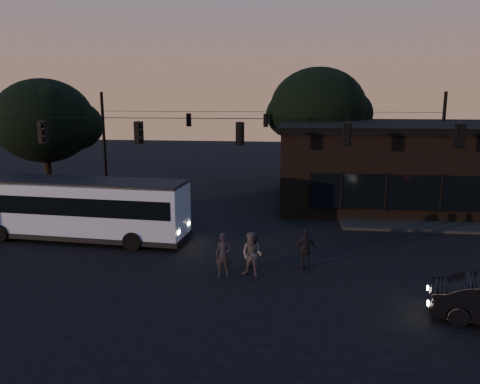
# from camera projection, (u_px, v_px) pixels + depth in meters

# --- Properties ---
(ground) EXTENTS (120.00, 120.00, 0.00)m
(ground) POSITION_uv_depth(u_px,v_px,m) (227.00, 293.00, 17.26)
(ground) COLOR black
(ground) RESTS_ON ground
(sidewalk_far_right) EXTENTS (14.00, 10.00, 0.15)m
(sidewalk_far_right) POSITION_uv_depth(u_px,v_px,m) (448.00, 211.00, 29.42)
(sidewalk_far_right) COLOR black
(sidewalk_far_right) RESTS_ON ground
(sidewalk_far_left) EXTENTS (14.00, 10.00, 0.15)m
(sidewalk_far_left) POSITION_uv_depth(u_px,v_px,m) (58.00, 200.00, 32.55)
(sidewalk_far_left) COLOR black
(sidewalk_far_left) RESTS_ON ground
(building) EXTENTS (15.40, 10.41, 5.40)m
(building) POSITION_uv_depth(u_px,v_px,m) (396.00, 164.00, 31.17)
(building) COLOR black
(building) RESTS_ON ground
(tree_behind) EXTENTS (7.60, 7.60, 9.43)m
(tree_behind) POSITION_uv_depth(u_px,v_px,m) (318.00, 109.00, 36.94)
(tree_behind) COLOR black
(tree_behind) RESTS_ON ground
(tree_left) EXTENTS (6.40, 6.40, 8.30)m
(tree_left) POSITION_uv_depth(u_px,v_px,m) (44.00, 121.00, 30.48)
(tree_left) COLOR black
(tree_left) RESTS_ON ground
(signal_rig_near) EXTENTS (26.24, 0.30, 7.50)m
(signal_rig_near) POSITION_uv_depth(u_px,v_px,m) (240.00, 159.00, 20.27)
(signal_rig_near) COLOR black
(signal_rig_near) RESTS_ON ground
(signal_rig_far) EXTENTS (26.24, 0.30, 7.50)m
(signal_rig_far) POSITION_uv_depth(u_px,v_px,m) (266.00, 135.00, 35.87)
(signal_rig_far) COLOR black
(signal_rig_far) RESTS_ON ground
(bus) EXTENTS (11.03, 3.25, 3.06)m
(bus) POSITION_uv_depth(u_px,v_px,m) (80.00, 206.00, 23.48)
(bus) COLOR #9EAEC9
(bus) RESTS_ON ground
(pedestrian_a) EXTENTS (0.68, 0.48, 1.79)m
(pedestrian_a) POSITION_uv_depth(u_px,v_px,m) (224.00, 255.00, 18.71)
(pedestrian_a) COLOR black
(pedestrian_a) RESTS_ON ground
(pedestrian_b) EXTENTS (1.06, 0.93, 1.82)m
(pedestrian_b) POSITION_uv_depth(u_px,v_px,m) (252.00, 255.00, 18.70)
(pedestrian_b) COLOR #4D4647
(pedestrian_b) RESTS_ON ground
(pedestrian_c) EXTENTS (1.09, 0.73, 1.72)m
(pedestrian_c) POSITION_uv_depth(u_px,v_px,m) (305.00, 249.00, 19.53)
(pedestrian_c) COLOR black
(pedestrian_c) RESTS_ON ground
(pedestrian_d) EXTENTS (1.09, 0.77, 1.53)m
(pedestrian_d) POSITION_uv_depth(u_px,v_px,m) (253.00, 250.00, 19.73)
(pedestrian_d) COLOR black
(pedestrian_d) RESTS_ON ground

